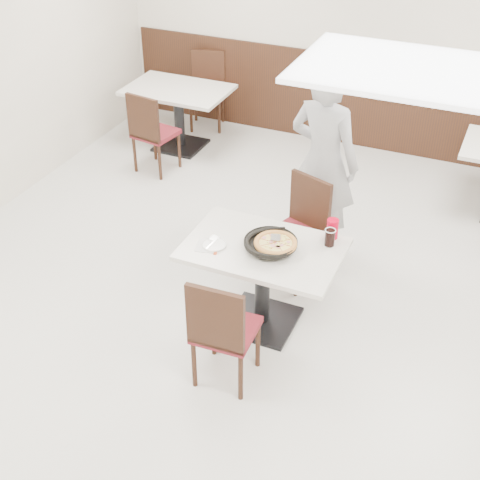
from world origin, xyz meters
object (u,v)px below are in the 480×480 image
at_px(cola_glass, 330,238).
at_px(bg_table_left, 179,118).
at_px(diner_person, 323,162).
at_px(pizza, 276,245).
at_px(pizza_pan, 271,245).
at_px(bg_chair_left_far, 207,92).
at_px(bg_chair_left_near, 156,131).
at_px(side_plate, 214,245).
at_px(main_table, 262,286).
at_px(red_cup, 332,229).
at_px(chair_far, 295,233).
at_px(chair_near, 226,327).

xyz_separation_m(cola_glass, bg_table_left, (-2.60, 2.40, -0.44)).
bearing_deg(diner_person, cola_glass, 121.63).
bearing_deg(pizza, cola_glass, 35.42).
relative_size(pizza_pan, bg_chair_left_far, 0.36).
height_order(diner_person, bg_chair_left_near, diner_person).
xyz_separation_m(pizza_pan, bg_table_left, (-2.21, 2.64, -0.42)).
xyz_separation_m(pizza_pan, side_plate, (-0.42, -0.12, -0.03)).
distance_m(main_table, red_cup, 0.72).
distance_m(pizza, red_cup, 0.49).
height_order(chair_far, pizza_pan, chair_far).
bearing_deg(side_plate, red_cup, 30.89).
relative_size(chair_far, bg_chair_left_far, 1.00).
distance_m(chair_far, bg_chair_left_near, 2.51).
relative_size(chair_near, diner_person, 0.52).
bearing_deg(chair_far, red_cup, 160.44).
relative_size(cola_glass, bg_chair_left_far, 0.14).
xyz_separation_m(main_table, chair_near, (-0.01, -0.67, 0.10)).
distance_m(cola_glass, diner_person, 1.07).
bearing_deg(chair_near, bg_table_left, 120.39).
height_order(side_plate, cola_glass, cola_glass).
relative_size(cola_glass, bg_chair_left_near, 0.14).
bearing_deg(side_plate, pizza_pan, 16.11).
height_order(bg_table_left, bg_chair_left_far, bg_chair_left_far).
height_order(main_table, side_plate, side_plate).
distance_m(pizza, diner_person, 1.25).
height_order(chair_near, side_plate, chair_near).
height_order(pizza_pan, side_plate, pizza_pan).
bearing_deg(diner_person, chair_near, 98.25).
distance_m(side_plate, bg_chair_left_far, 3.85).
distance_m(red_cup, bg_chair_left_far, 3.90).
bearing_deg(main_table, pizza_pan, -13.20).
xyz_separation_m(chair_far, bg_table_left, (-2.17, 1.96, -0.10)).
relative_size(chair_near, bg_chair_left_far, 1.00).
relative_size(cola_glass, red_cup, 0.81).
bearing_deg(main_table, red_cup, 37.59).
bearing_deg(pizza_pan, cola_glass, 32.19).
height_order(chair_near, bg_table_left, chair_near).
distance_m(chair_far, bg_table_left, 2.93).
height_order(chair_near, pizza_pan, chair_near).
bearing_deg(bg_table_left, bg_chair_left_far, 85.67).
bearing_deg(cola_glass, pizza_pan, -147.81).
height_order(chair_far, cola_glass, chair_far).
height_order(chair_far, pizza, chair_far).
xyz_separation_m(pizza_pan, bg_chair_left_far, (-2.16, 3.30, -0.32)).
height_order(main_table, pizza, pizza).
bearing_deg(pizza_pan, bg_chair_left_near, 137.08).
bearing_deg(pizza_pan, main_table, 166.80).
relative_size(red_cup, diner_person, 0.09).
bearing_deg(bg_chair_left_far, pizza, 106.00).
bearing_deg(bg_chair_left_far, cola_glass, 112.16).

